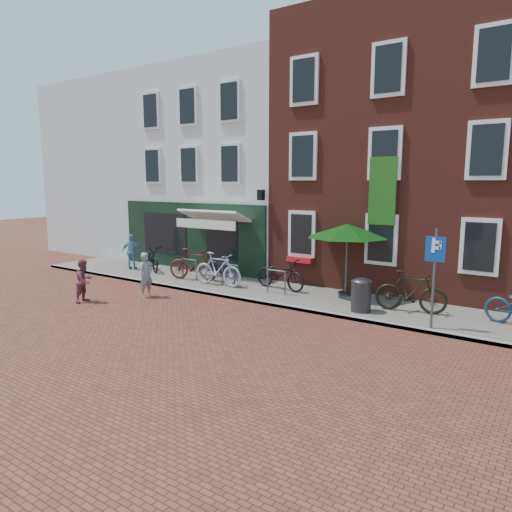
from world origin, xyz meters
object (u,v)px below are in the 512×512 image
Objects in this scene: litter_bin at (361,293)px; parking_sign at (435,264)px; cafe_person at (132,252)px; boy at (84,281)px; parasol at (347,228)px; bicycle_4 at (280,274)px; bicycle_3 at (218,269)px; bicycle_1 at (193,264)px; bicycle_5 at (411,292)px; woman at (146,275)px; bicycle_0 at (151,258)px; bicycle_2 at (218,268)px.

litter_bin is 0.41× the size of parking_sign.
boy is at bearing 92.72° from cafe_person.
bicycle_4 is at bearing -165.73° from parasol.
bicycle_3 is (5.17, -0.42, -0.16)m from cafe_person.
bicycle_1 is at bearing -169.41° from parasol.
parking_sign is 4.03m from parasol.
boy is (-10.18, -3.21, -1.10)m from parking_sign.
bicycle_4 is (4.56, 4.79, -0.05)m from boy.
litter_bin is 0.70× the size of cafe_person.
bicycle_5 is at bearing -86.98° from bicycle_4.
litter_bin is 5.69m from bicycle_3.
parking_sign reaches higher than bicycle_5.
woman is at bearing 99.62° from bicycle_5.
parking_sign is 12.22m from bicycle_0.
woman is at bearing 114.95° from cafe_person.
parasol is 1.33× the size of bicycle_3.
parasol is 1.29× the size of bicycle_4.
bicycle_3 is (2.36, 4.01, 0.01)m from boy.
litter_bin is 0.53× the size of bicycle_1.
bicycle_0 is (-12.07, 1.48, -1.16)m from parking_sign.
woman is at bearing -162.88° from litter_bin.
litter_bin is 0.70× the size of woman.
litter_bin is 6.02m from bicycle_2.
boy is 0.69× the size of bicycle_1.
litter_bin is at bearing -66.53° from bicycle_0.
bicycle_3 is 0.97× the size of bicycle_4.
bicycle_1 is at bearing 105.39° from bicycle_4.
bicycle_1 is 3.68m from bicycle_4.
parasol reaches higher than woman.
boy is at bearing 105.84° from bicycle_5.
cafe_person is at bearing 99.93° from bicycle_4.
bicycle_4 is (-2.26, -0.58, -1.72)m from parasol.
cafe_person is (-2.82, 4.43, 0.16)m from boy.
woman is 0.75× the size of bicycle_5.
parasol is 1.29× the size of bicycle_2.
woman is (-5.64, -3.77, -1.61)m from parasol.
boy is 0.69× the size of bicycle_3.
bicycle_1 is at bearing 6.13° from woman.
cafe_person is at bearing 134.88° from bicycle_0.
bicycle_0 is 1.03× the size of bicycle_1.
cafe_person is 0.73× the size of bicycle_4.
bicycle_4 is (6.45, 0.10, 0.00)m from bicycle_0.
bicycle_4 is (3.64, 0.53, -0.06)m from bicycle_1.
bicycle_1 is (-9.26, 1.05, -1.09)m from parking_sign.
boy is (-1.18, -1.60, -0.06)m from woman.
parasol is at bearing 126.19° from litter_bin.
parasol is 4.96m from bicycle_3.
woman is (-6.86, -2.11, 0.11)m from litter_bin.
bicycle_3 is at bearing -25.32° from woman.
bicycle_0 is at bearing 173.02° from parking_sign.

